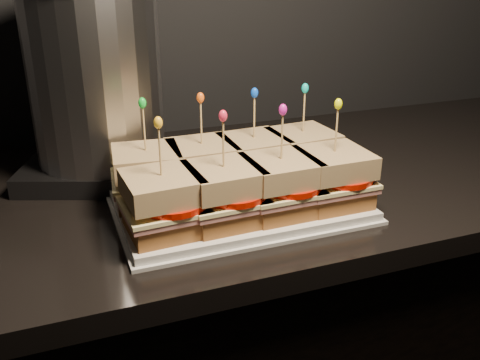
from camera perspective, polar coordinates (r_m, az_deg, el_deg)
name	(u,v)px	position (r m, az deg, el deg)	size (l,w,h in m)	color
cabinet	(273,360)	(1.27, 3.56, -18.64)	(2.16, 0.62, 0.84)	black
granite_slab	(279,180)	(1.03, 4.16, 0.01)	(2.20, 0.66, 0.04)	black
platter	(240,206)	(0.86, 0.00, -2.83)	(0.38, 0.24, 0.02)	silver
platter_rim	(240,210)	(0.86, 0.00, -3.18)	(0.39, 0.25, 0.01)	silver
sandwich_0_bread_bot	(149,193)	(0.86, -9.70, -1.33)	(0.10, 0.10, 0.03)	brown
sandwich_0_ham	(148,182)	(0.86, -9.78, -0.24)	(0.11, 0.11, 0.01)	#B96560
sandwich_0_cheese	(148,178)	(0.86, -9.81, 0.19)	(0.11, 0.11, 0.01)	#FFF09F
sandwich_0_tomato	(156,174)	(0.85, -8.97, 0.62)	(0.10, 0.10, 0.01)	#BC1304
sandwich_0_bread_top	(147,161)	(0.84, -9.94, 2.03)	(0.10, 0.10, 0.03)	brown
sandwich_0_pick	(144,132)	(0.83, -10.16, 5.09)	(0.00, 0.00, 0.09)	tan
sandwich_0_frill	(142,103)	(0.82, -10.38, 8.09)	(0.01, 0.01, 0.02)	green
sandwich_1_bread_bot	(203,185)	(0.88, -3.97, -0.50)	(0.10, 0.10, 0.03)	brown
sandwich_1_ham	(203,175)	(0.88, -4.00, 0.57)	(0.11, 0.11, 0.01)	#B96560
sandwich_1_cheese	(203,171)	(0.87, -4.02, 0.99)	(0.11, 0.11, 0.01)	#FFF09F
sandwich_1_tomato	(211,167)	(0.87, -3.16, 1.42)	(0.10, 0.10, 0.01)	#BC1304
sandwich_1_bread_top	(202,154)	(0.86, -4.07, 2.80)	(0.10, 0.10, 0.03)	brown
sandwich_1_pick	(201,126)	(0.85, -4.16, 5.81)	(0.00, 0.00, 0.09)	tan
sandwich_1_frill	(200,98)	(0.84, -4.24, 8.76)	(0.01, 0.01, 0.02)	#F0570F
sandwich_2_bread_bot	(254,177)	(0.91, 1.47, 0.29)	(0.10, 0.10, 0.03)	brown
sandwich_2_ham	(254,168)	(0.90, 1.48, 1.33)	(0.11, 0.11, 0.01)	#B96560
sandwich_2_cheese	(254,164)	(0.90, 1.48, 1.75)	(0.11, 0.11, 0.01)	#FFF09F
sandwich_2_tomato	(262,160)	(0.90, 2.34, 2.16)	(0.10, 0.10, 0.01)	#BC1304
sandwich_2_bread_top	(254,147)	(0.89, 1.50, 3.51)	(0.10, 0.10, 0.03)	brown
sandwich_2_pick	(254,120)	(0.88, 1.53, 6.43)	(0.00, 0.00, 0.09)	tan
sandwich_2_frill	(255,93)	(0.87, 1.56, 9.29)	(0.01, 0.01, 0.02)	blue
sandwich_3_bread_bot	(301,170)	(0.95, 6.54, 1.02)	(0.10, 0.10, 0.03)	brown
sandwich_3_ham	(302,161)	(0.94, 6.59, 2.04)	(0.11, 0.11, 0.01)	#B96560
sandwich_3_cheese	(302,157)	(0.94, 6.61, 2.44)	(0.11, 0.11, 0.01)	#FFF09F
sandwich_3_tomato	(310,153)	(0.94, 7.45, 2.83)	(0.10, 0.10, 0.01)	#BC1304
sandwich_3_bread_top	(303,141)	(0.93, 6.69, 4.14)	(0.10, 0.10, 0.03)	brown
sandwich_3_pick	(304,115)	(0.91, 6.83, 6.95)	(0.00, 0.00, 0.09)	tan
sandwich_3_frill	(305,88)	(0.90, 6.96, 9.70)	(0.01, 0.01, 0.02)	#09BDAE
sandwich_4_bread_bot	(164,222)	(0.77, -8.08, -4.43)	(0.10, 0.10, 0.03)	brown
sandwich_4_ham	(164,210)	(0.76, -8.15, -3.23)	(0.11, 0.11, 0.01)	#B96560
sandwich_4_cheese	(163,206)	(0.76, -8.18, -2.76)	(0.11, 0.11, 0.01)	#FFF09F
sandwich_4_tomato	(172,202)	(0.75, -7.22, -2.30)	(0.10, 0.10, 0.01)	#BC1304
sandwich_4_bread_top	(162,187)	(0.75, -8.31, -0.72)	(0.10, 0.10, 0.03)	brown
sandwich_4_pick	(160,155)	(0.73, -8.52, 2.69)	(0.00, 0.00, 0.09)	tan
sandwich_4_frill	(158,123)	(0.71, -8.73, 6.08)	(0.01, 0.01, 0.02)	gold
sandwich_5_bread_bot	(224,212)	(0.79, -1.69, -3.42)	(0.10, 0.10, 0.03)	brown
sandwich_5_ham	(224,201)	(0.78, -1.71, -2.24)	(0.11, 0.11, 0.01)	#B96560
sandwich_5_cheese	(224,197)	(0.78, -1.71, -1.78)	(0.11, 0.11, 0.01)	#FFF09F
sandwich_5_tomato	(233,192)	(0.77, -0.74, -1.32)	(0.10, 0.10, 0.01)	#BC1304
sandwich_5_bread_top	(224,178)	(0.77, -1.74, 0.22)	(0.10, 0.10, 0.03)	brown
sandwich_5_pick	(223,147)	(0.75, -1.78, 3.56)	(0.00, 0.00, 0.09)	tan
sandwich_5_frill	(223,116)	(0.74, -1.82, 6.86)	(0.01, 0.01, 0.02)	#E62442
sandwich_6_bread_bot	(280,203)	(0.82, 4.28, -2.43)	(0.10, 0.10, 0.03)	brown
sandwich_6_ham	(280,192)	(0.81, 4.32, -1.29)	(0.11, 0.11, 0.01)	#B96560
sandwich_6_cheese	(280,188)	(0.81, 4.33, -0.84)	(0.11, 0.11, 0.01)	#FFF09F
sandwich_6_tomato	(289,184)	(0.81, 5.30, -0.39)	(0.10, 0.10, 0.01)	#BC1304
sandwich_6_bread_top	(281,170)	(0.80, 4.39, 1.09)	(0.10, 0.10, 0.03)	brown
sandwich_6_pick	(282,140)	(0.78, 4.50, 4.31)	(0.00, 0.00, 0.09)	tan
sandwich_6_frill	(283,110)	(0.77, 4.60, 7.49)	(0.01, 0.01, 0.02)	#D31999
sandwich_7_bread_bot	(332,194)	(0.86, 9.76, -1.50)	(0.10, 0.10, 0.03)	brown
sandwich_7_ham	(333,184)	(0.85, 9.84, -0.40)	(0.11, 0.11, 0.01)	#B96560
sandwich_7_cheese	(333,180)	(0.85, 9.87, 0.03)	(0.11, 0.11, 0.01)	#FFF09F
sandwich_7_tomato	(342,176)	(0.85, 10.81, 0.46)	(0.10, 0.10, 0.01)	#BC1304
sandwich_7_bread_top	(334,162)	(0.84, 10.01, 1.88)	(0.10, 0.10, 0.03)	brown
sandwich_7_pick	(336,133)	(0.82, 10.23, 4.96)	(0.00, 0.00, 0.09)	tan
sandwich_7_frill	(338,104)	(0.81, 10.45, 7.99)	(0.01, 0.01, 0.02)	#ECF503
appliance_base	(105,166)	(1.03, -14.22, 1.44)	(0.27, 0.23, 0.03)	#262628
appliance_body	(96,79)	(0.99, -15.16, 10.39)	(0.23, 0.23, 0.30)	silver
appliance	(96,82)	(0.99, -15.12, 10.07)	(0.27, 0.23, 0.35)	silver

